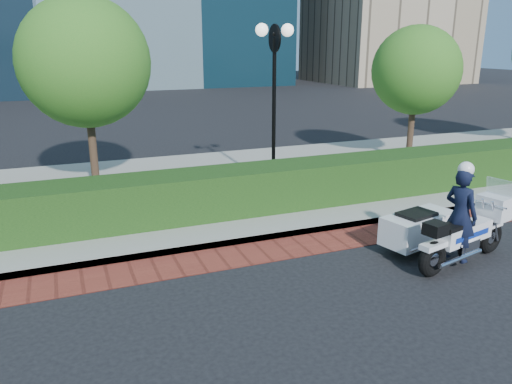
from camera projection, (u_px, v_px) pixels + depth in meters
name	position (u px, v px, depth m)	size (l,w,h in m)	color
ground	(340.00, 277.00, 8.63)	(120.00, 120.00, 0.00)	black
brick_strip	(301.00, 245.00, 9.97)	(60.00, 1.00, 0.01)	maroon
sidewalk	(229.00, 185.00, 13.95)	(60.00, 8.00, 0.15)	gray
hedge_main	(262.00, 187.00, 11.65)	(18.00, 1.20, 1.00)	black
lamppost	(274.00, 81.00, 12.77)	(1.02, 0.70, 4.21)	black
tree_b	(85.00, 62.00, 12.19)	(3.20, 3.20, 4.89)	#332319
tree_c	(416.00, 70.00, 15.85)	(2.80, 2.80, 4.30)	#332319
police_motorcycle	(445.00, 225.00, 9.18)	(2.39, 1.73, 1.95)	black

